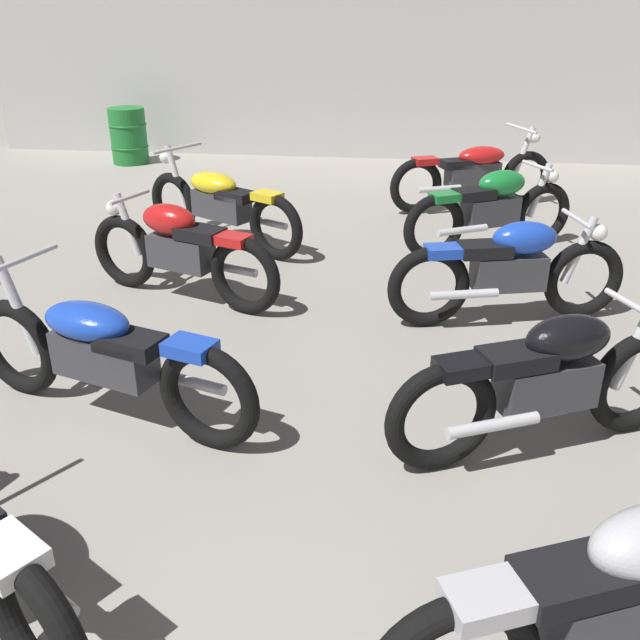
% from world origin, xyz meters
% --- Properties ---
extents(back_wall, '(12.71, 0.24, 3.60)m').
position_xyz_m(back_wall, '(0.00, 12.18, 1.80)').
color(back_wall, '#BCBAB7').
rests_on(back_wall, ground).
extents(motorcycle_left_row_2, '(2.10, 0.90, 0.97)m').
position_xyz_m(motorcycle_left_row_2, '(-1.30, 4.15, 0.45)').
color(motorcycle_left_row_2, black).
rests_on(motorcycle_left_row_2, ground).
extents(motorcycle_left_row_3, '(1.88, 0.81, 0.88)m').
position_xyz_m(motorcycle_left_row_3, '(-1.39, 6.06, 0.46)').
color(motorcycle_left_row_3, black).
rests_on(motorcycle_left_row_3, ground).
extents(motorcycle_left_row_4, '(1.93, 1.21, 0.97)m').
position_xyz_m(motorcycle_left_row_4, '(-1.42, 7.54, 0.45)').
color(motorcycle_left_row_4, black).
rests_on(motorcycle_left_row_4, ground).
extents(motorcycle_right_row_1, '(1.86, 0.87, 0.88)m').
position_xyz_m(motorcycle_right_row_1, '(1.35, 2.51, 0.46)').
color(motorcycle_right_row_1, black).
rests_on(motorcycle_right_row_1, ground).
extents(motorcycle_right_row_2, '(1.84, 0.90, 0.88)m').
position_xyz_m(motorcycle_right_row_2, '(1.37, 4.13, 0.46)').
color(motorcycle_right_row_2, black).
rests_on(motorcycle_right_row_2, ground).
extents(motorcycle_right_row_3, '(1.94, 0.69, 0.88)m').
position_xyz_m(motorcycle_right_row_3, '(1.37, 5.92, 0.46)').
color(motorcycle_right_row_3, black).
rests_on(motorcycle_right_row_3, ground).
extents(motorcycle_right_row_4, '(1.80, 1.01, 0.88)m').
position_xyz_m(motorcycle_right_row_4, '(1.40, 7.65, 0.46)').
color(motorcycle_right_row_4, black).
rests_on(motorcycle_right_row_4, ground).
extents(motorcycle_right_row_5, '(2.04, 1.04, 0.97)m').
position_xyz_m(motorcycle_right_row_5, '(1.34, 9.28, 0.45)').
color(motorcycle_right_row_5, black).
rests_on(motorcycle_right_row_5, ground).
extents(oil_drum, '(0.59, 0.59, 0.85)m').
position_xyz_m(oil_drum, '(-3.84, 11.26, 0.43)').
color(oil_drum, '#1E722D').
rests_on(oil_drum, ground).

